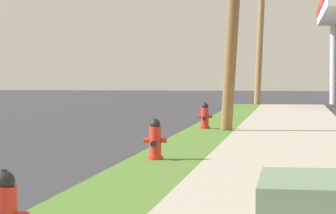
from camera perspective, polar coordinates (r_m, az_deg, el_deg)
fire_hydrant_second at (r=14.38m, az=-0.93°, el=-2.51°), size 0.42×0.38×0.74m
fire_hydrant_third at (r=22.57m, az=2.68°, el=-0.74°), size 0.42×0.37×0.74m
utility_pole_background at (r=41.59m, az=6.75°, el=7.00°), size 1.25×0.88×9.68m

